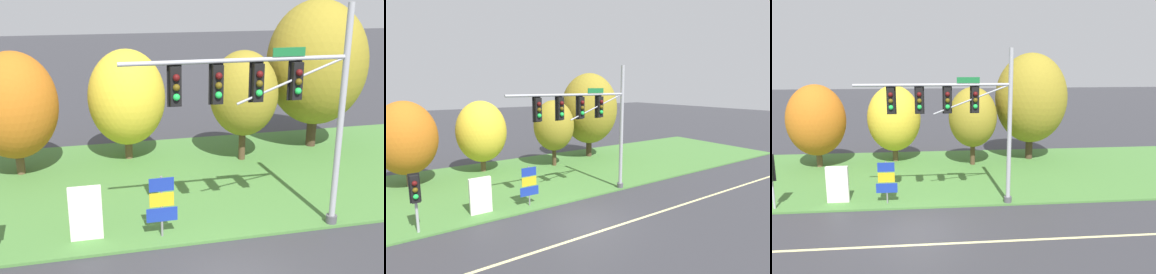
{
  "view_description": "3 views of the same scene",
  "coord_description": "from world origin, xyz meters",
  "views": [
    {
      "loc": [
        -4.05,
        -11.49,
        8.34
      ],
      "look_at": [
        -0.45,
        3.78,
        3.42
      ],
      "focal_mm": 45.0,
      "sensor_mm": 36.0,
      "label": 1
    },
    {
      "loc": [
        -7.88,
        -11.5,
        6.63
      ],
      "look_at": [
        1.5,
        3.12,
        3.66
      ],
      "focal_mm": 28.0,
      "sensor_mm": 36.0,
      "label": 2
    },
    {
      "loc": [
        0.54,
        -15.18,
        7.37
      ],
      "look_at": [
        2.3,
        3.22,
        3.49
      ],
      "focal_mm": 35.0,
      "sensor_mm": 36.0,
      "label": 3
    }
  ],
  "objects": [
    {
      "name": "grass_verge",
      "position": [
        0.0,
        8.25,
        0.05
      ],
      "size": [
        48.0,
        11.5,
        0.1
      ],
      "primitive_type": "cube",
      "color": "#477A38",
      "rests_on": "ground"
    },
    {
      "name": "traffic_signal_mast",
      "position": [
        2.06,
        2.75,
        4.9
      ],
      "size": [
        7.69,
        0.49,
        7.78
      ],
      "color": "#9EA0A5",
      "rests_on": "grass_verge"
    },
    {
      "name": "route_sign_post",
      "position": [
        -1.65,
        3.17,
        1.37
      ],
      "size": [
        1.07,
        0.08,
        2.22
      ],
      "color": "slate",
      "rests_on": "grass_verge"
    },
    {
      "name": "tree_nearest_road",
      "position": [
        -6.98,
        10.45,
        3.31
      ],
      "size": [
        3.84,
        3.84,
        5.62
      ],
      "color": "brown",
      "rests_on": "grass_verge"
    },
    {
      "name": "tree_left_of_mast",
      "position": [
        -1.91,
        11.43,
        3.2
      ],
      "size": [
        3.74,
        3.74,
        5.45
      ],
      "color": "brown",
      "rests_on": "grass_verge"
    },
    {
      "name": "tree_behind_signpost",
      "position": [
        3.55,
        9.98,
        3.43
      ],
      "size": [
        3.31,
        3.31,
        5.41
      ],
      "color": "#4C3823",
      "rests_on": "grass_verge"
    },
    {
      "name": "tree_mid_verge",
      "position": [
        7.9,
        11.19,
        4.56
      ],
      "size": [
        5.14,
        5.14,
        7.69
      ],
      "color": "#423021",
      "rests_on": "grass_verge"
    },
    {
      "name": "info_kiosk",
      "position": [
        -4.17,
        3.6,
        1.04
      ],
      "size": [
        1.1,
        0.24,
        1.9
      ],
      "color": "silver",
      "rests_on": "grass_verge"
    }
  ]
}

